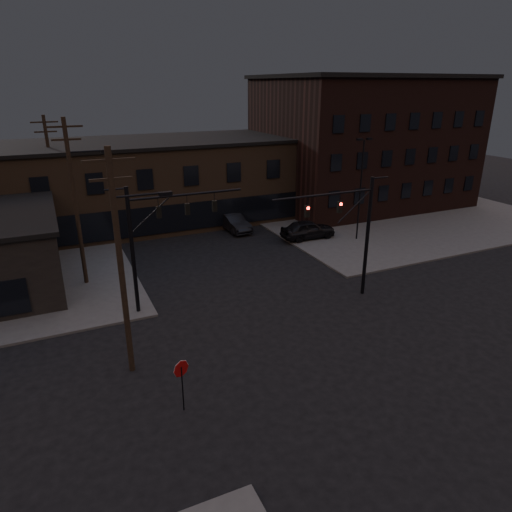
{
  "coord_description": "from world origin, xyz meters",
  "views": [
    {
      "loc": [
        -11.97,
        -18.18,
        13.38
      ],
      "look_at": [
        -0.99,
        5.66,
        3.5
      ],
      "focal_mm": 32.0,
      "sensor_mm": 36.0,
      "label": 1
    }
  ],
  "objects": [
    {
      "name": "ground",
      "position": [
        0.0,
        0.0,
        0.0
      ],
      "size": [
        140.0,
        140.0,
        0.0
      ],
      "primitive_type": "plane",
      "color": "black",
      "rests_on": "ground"
    },
    {
      "name": "sidewalk_ne",
      "position": [
        22.0,
        22.0,
        0.07
      ],
      "size": [
        30.0,
        30.0,
        0.15
      ],
      "primitive_type": "cube",
      "color": "#474744",
      "rests_on": "ground"
    },
    {
      "name": "building_row",
      "position": [
        0.0,
        28.0,
        4.0
      ],
      "size": [
        40.0,
        12.0,
        8.0
      ],
      "primitive_type": "cube",
      "color": "#4F3C2A",
      "rests_on": "ground"
    },
    {
      "name": "building_right",
      "position": [
        22.0,
        26.0,
        7.0
      ],
      "size": [
        22.0,
        16.0,
        14.0
      ],
      "primitive_type": "cube",
      "color": "black",
      "rests_on": "ground"
    },
    {
      "name": "traffic_signal_near",
      "position": [
        5.36,
        4.5,
        4.93
      ],
      "size": [
        7.12,
        0.24,
        8.0
      ],
      "color": "black",
      "rests_on": "ground"
    },
    {
      "name": "traffic_signal_far",
      "position": [
        -6.72,
        8.0,
        5.01
      ],
      "size": [
        7.12,
        0.24,
        8.0
      ],
      "color": "black",
      "rests_on": "ground"
    },
    {
      "name": "stop_sign",
      "position": [
        -8.0,
        -1.99,
        1.84
      ],
      "size": [
        0.72,
        0.33,
        2.48
      ],
      "color": "black",
      "rests_on": "ground"
    },
    {
      "name": "utility_pole_near",
      "position": [
        -9.43,
        2.0,
        5.87
      ],
      "size": [
        3.7,
        0.28,
        11.0
      ],
      "color": "black",
      "rests_on": "ground"
    },
    {
      "name": "utility_pole_mid",
      "position": [
        -10.44,
        14.0,
        6.13
      ],
      "size": [
        3.7,
        0.28,
        11.5
      ],
      "color": "black",
      "rests_on": "ground"
    },
    {
      "name": "utility_pole_far",
      "position": [
        -11.5,
        26.0,
        5.78
      ],
      "size": [
        2.2,
        0.28,
        11.0
      ],
      "color": "black",
      "rests_on": "ground"
    },
    {
      "name": "lot_light_a",
      "position": [
        13.0,
        14.0,
        5.51
      ],
      "size": [
        1.5,
        0.28,
        9.14
      ],
      "color": "black",
      "rests_on": "ground"
    },
    {
      "name": "lot_light_b",
      "position": [
        19.0,
        19.0,
        5.51
      ],
      "size": [
        1.5,
        0.28,
        9.14
      ],
      "color": "black",
      "rests_on": "ground"
    },
    {
      "name": "parked_car_lot_a",
      "position": [
        9.0,
        16.01,
        1.01
      ],
      "size": [
        5.08,
        2.14,
        1.71
      ],
      "primitive_type": "imported",
      "rotation": [
        0.0,
        0.0,
        1.55
      ],
      "color": "black",
      "rests_on": "sidewalk_ne"
    },
    {
      "name": "parked_car_lot_b",
      "position": [
        13.45,
        24.2,
        0.91
      ],
      "size": [
        5.53,
        3.12,
        1.51
      ],
      "primitive_type": "imported",
      "rotation": [
        0.0,
        0.0,
        1.37
      ],
      "color": "silver",
      "rests_on": "sidewalk_ne"
    },
    {
      "name": "car_crossing",
      "position": [
        3.88,
        21.49,
        0.82
      ],
      "size": [
        2.13,
        5.11,
        1.64
      ],
      "primitive_type": "imported",
      "rotation": [
        0.0,
        0.0,
        0.08
      ],
      "color": "black",
      "rests_on": "ground"
    }
  ]
}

